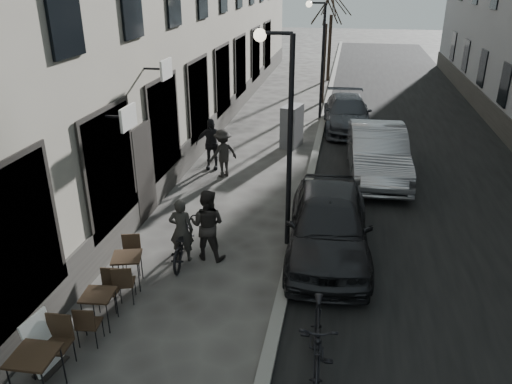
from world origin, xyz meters
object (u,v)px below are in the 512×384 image
(streetlamp_near, at_px, (283,119))
(car_near, at_px, (329,224))
(tree_near, at_px, (327,7))
(car_far, at_px, (347,113))
(moped, at_px, (317,341))
(streetlamp_far, at_px, (319,47))
(bicycle, at_px, (182,242))
(car_mid, at_px, (377,152))
(utility_cabinet, at_px, (292,126))
(tree_far, at_px, (332,1))
(pedestrian_near, at_px, (207,225))
(sign_board, at_px, (44,348))
(bistro_set_a, at_px, (37,371))
(pedestrian_far, at_px, (211,144))
(pedestrian_mid, at_px, (223,153))
(bistro_set_c, at_px, (128,268))
(bistro_set_b, at_px, (99,306))

(streetlamp_near, xyz_separation_m, car_near, (1.17, -0.33, -2.36))
(tree_near, height_order, car_far, tree_near)
(car_far, height_order, moped, car_far)
(streetlamp_far, bearing_deg, streetlamp_near, -90.00)
(bicycle, height_order, moped, moped)
(car_far, bearing_deg, car_mid, -83.66)
(streetlamp_far, bearing_deg, car_near, -84.57)
(tree_near, xyz_separation_m, utility_cabinet, (-0.70, -7.40, -3.87))
(tree_far, xyz_separation_m, pedestrian_near, (-1.64, -22.00, -3.81))
(sign_board, height_order, car_mid, car_mid)
(car_mid, xyz_separation_m, car_far, (-1.05, 5.35, -0.14))
(tree_near, distance_m, bistro_set_a, 21.20)
(bicycle, height_order, car_mid, car_mid)
(streetlamp_far, xyz_separation_m, utility_cabinet, (-0.63, -4.40, -2.37))
(tree_far, bearing_deg, car_near, -87.05)
(bistro_set_a, relative_size, utility_cabinet, 1.03)
(pedestrian_near, bearing_deg, bistro_set_a, 76.97)
(tree_near, relative_size, pedestrian_far, 3.24)
(streetlamp_far, distance_m, pedestrian_mid, 8.64)
(bicycle, xyz_separation_m, car_far, (3.55, 11.57, 0.21))
(bistro_set_c, bearing_deg, streetlamp_far, 62.55)
(streetlamp_near, height_order, pedestrian_near, streetlamp_near)
(bistro_set_c, bearing_deg, bistro_set_b, -105.69)
(bistro_set_a, height_order, pedestrian_mid, pedestrian_mid)
(bistro_set_b, relative_size, moped, 0.68)
(car_near, bearing_deg, pedestrian_far, 127.05)
(streetlamp_far, height_order, pedestrian_far, streetlamp_far)
(bistro_set_c, bearing_deg, bicycle, 41.23)
(bicycle, xyz_separation_m, pedestrian_far, (-0.90, 5.90, 0.41))
(utility_cabinet, height_order, pedestrian_near, pedestrian_near)
(pedestrian_near, bearing_deg, pedestrian_far, -70.58)
(streetlamp_near, height_order, streetlamp_far, same)
(streetlamp_near, height_order, car_mid, streetlamp_near)
(tree_far, bearing_deg, tree_near, -90.00)
(car_far, distance_m, moped, 14.59)
(streetlamp_near, height_order, sign_board, streetlamp_near)
(moped, bearing_deg, car_mid, 78.45)
(car_near, height_order, car_mid, car_mid)
(car_near, relative_size, moped, 2.24)
(tree_near, xyz_separation_m, bistro_set_c, (-2.99, -17.44, -4.22))
(tree_far, bearing_deg, streetlamp_far, -90.46)
(streetlamp_far, relative_size, pedestrian_mid, 3.18)
(bistro_set_a, bearing_deg, moped, 15.09)
(bistro_set_a, distance_m, car_near, 6.72)
(bicycle, height_order, car_far, car_far)
(sign_board, bearing_deg, bistro_set_c, 90.34)
(bistro_set_a, height_order, car_mid, car_mid)
(sign_board, height_order, moped, moped)
(tree_far, xyz_separation_m, utility_cabinet, (-0.70, -13.40, -3.87))
(pedestrian_far, height_order, moped, pedestrian_far)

